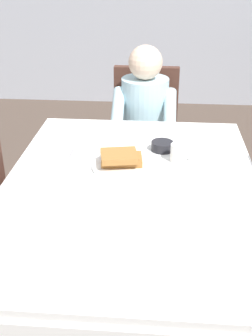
{
  "coord_description": "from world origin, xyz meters",
  "views": [
    {
      "loc": [
        0.11,
        -1.6,
        1.63
      ],
      "look_at": [
        -0.03,
        0.05,
        0.79
      ],
      "focal_mm": 46.03,
      "sensor_mm": 36.0,
      "label": 1
    }
  ],
  "objects_px": {
    "cup_coffee": "(179,153)",
    "knife_right_of_plate": "(164,170)",
    "plate_breakfast": "(122,165)",
    "dining_table_main": "(131,201)",
    "breakfast_stack": "(120,158)",
    "fork_left_of_plate": "(81,167)",
    "spoon_near_edge": "(127,202)",
    "bowl_butter": "(162,146)",
    "syrup_pitcher": "(76,150)",
    "diner_person": "(144,117)",
    "chair_diner": "(145,128)"
  },
  "relations": [
    {
      "from": "fork_left_of_plate",
      "to": "spoon_near_edge",
      "type": "height_order",
      "value": "same"
    },
    {
      "from": "dining_table_main",
      "to": "bowl_butter",
      "type": "height_order",
      "value": "bowl_butter"
    },
    {
      "from": "dining_table_main",
      "to": "knife_right_of_plate",
      "type": "xyz_separation_m",
      "value": [
        0.14,
        0.13,
        0.09
      ]
    },
    {
      "from": "dining_table_main",
      "to": "diner_person",
      "type": "relative_size",
      "value": 1.36
    },
    {
      "from": "fork_left_of_plate",
      "to": "dining_table_main",
      "type": "bearing_deg",
      "value": -115.88
    },
    {
      "from": "knife_right_of_plate",
      "to": "bowl_butter",
      "type": "bearing_deg",
      "value": -0.53
    },
    {
      "from": "plate_breakfast",
      "to": "knife_right_of_plate",
      "type": "distance_m",
      "value": 0.19
    },
    {
      "from": "diner_person",
      "to": "spoon_near_edge",
      "type": "xyz_separation_m",
      "value": [
        -0.02,
        -1.17,
        0.07
      ]
    },
    {
      "from": "bowl_butter",
      "to": "diner_person",
      "type": "bearing_deg",
      "value": 100.02
    },
    {
      "from": "bowl_butter",
      "to": "chair_diner",
      "type": "bearing_deg",
      "value": 98.14
    },
    {
      "from": "spoon_near_edge",
      "to": "diner_person",
      "type": "bearing_deg",
      "value": 91.53
    },
    {
      "from": "syrup_pitcher",
      "to": "dining_table_main",
      "type": "bearing_deg",
      "value": -40.95
    },
    {
      "from": "plate_breakfast",
      "to": "dining_table_main",
      "type": "bearing_deg",
      "value": -70.88
    },
    {
      "from": "chair_diner",
      "to": "breakfast_stack",
      "type": "height_order",
      "value": "chair_diner"
    },
    {
      "from": "diner_person",
      "to": "breakfast_stack",
      "type": "relative_size",
      "value": 5.57
    },
    {
      "from": "spoon_near_edge",
      "to": "knife_right_of_plate",
      "type": "bearing_deg",
      "value": 65.76
    },
    {
      "from": "diner_person",
      "to": "spoon_near_edge",
      "type": "height_order",
      "value": "diner_person"
    },
    {
      "from": "plate_breakfast",
      "to": "knife_right_of_plate",
      "type": "xyz_separation_m",
      "value": [
        0.19,
        -0.02,
        -0.01
      ]
    },
    {
      "from": "chair_diner",
      "to": "spoon_near_edge",
      "type": "distance_m",
      "value": 1.34
    },
    {
      "from": "dining_table_main",
      "to": "spoon_near_edge",
      "type": "relative_size",
      "value": 10.16
    },
    {
      "from": "syrup_pitcher",
      "to": "cup_coffee",
      "type": "bearing_deg",
      "value": -0.9
    },
    {
      "from": "chair_diner",
      "to": "syrup_pitcher",
      "type": "height_order",
      "value": "chair_diner"
    },
    {
      "from": "diner_person",
      "to": "cup_coffee",
      "type": "xyz_separation_m",
      "value": [
        0.2,
        -0.78,
        0.11
      ]
    },
    {
      "from": "fork_left_of_plate",
      "to": "spoon_near_edge",
      "type": "distance_m",
      "value": 0.37
    },
    {
      "from": "spoon_near_edge",
      "to": "syrup_pitcher",
      "type": "bearing_deg",
      "value": 126.82
    },
    {
      "from": "diner_person",
      "to": "breakfast_stack",
      "type": "distance_m",
      "value": 0.87
    },
    {
      "from": "diner_person",
      "to": "syrup_pitcher",
      "type": "height_order",
      "value": "diner_person"
    },
    {
      "from": "dining_table_main",
      "to": "diner_person",
      "type": "height_order",
      "value": "diner_person"
    },
    {
      "from": "bowl_butter",
      "to": "fork_left_of_plate",
      "type": "xyz_separation_m",
      "value": [
        -0.37,
        -0.22,
        -0.02
      ]
    },
    {
      "from": "plate_breakfast",
      "to": "chair_diner",
      "type": "bearing_deg",
      "value": 86.39
    },
    {
      "from": "chair_diner",
      "to": "spoon_near_edge",
      "type": "relative_size",
      "value": 6.2
    },
    {
      "from": "spoon_near_edge",
      "to": "cup_coffee",
      "type": "bearing_deg",
      "value": 63.81
    },
    {
      "from": "bowl_butter",
      "to": "knife_right_of_plate",
      "type": "relative_size",
      "value": 0.55
    },
    {
      "from": "breakfast_stack",
      "to": "plate_breakfast",
      "type": "bearing_deg",
      "value": -20.23
    },
    {
      "from": "breakfast_stack",
      "to": "cup_coffee",
      "type": "distance_m",
      "value": 0.28
    },
    {
      "from": "diner_person",
      "to": "spoon_near_edge",
      "type": "bearing_deg",
      "value": 89.06
    },
    {
      "from": "cup_coffee",
      "to": "fork_left_of_plate",
      "type": "relative_size",
      "value": 0.63
    },
    {
      "from": "cup_coffee",
      "to": "dining_table_main",
      "type": "bearing_deg",
      "value": -131.25
    },
    {
      "from": "cup_coffee",
      "to": "bowl_butter",
      "type": "bearing_deg",
      "value": 123.89
    },
    {
      "from": "knife_right_of_plate",
      "to": "spoon_near_edge",
      "type": "bearing_deg",
      "value": 150.46
    },
    {
      "from": "syrup_pitcher",
      "to": "fork_left_of_plate",
      "type": "relative_size",
      "value": 0.44
    },
    {
      "from": "diner_person",
      "to": "syrup_pitcher",
      "type": "relative_size",
      "value": 14.0
    },
    {
      "from": "chair_diner",
      "to": "syrup_pitcher",
      "type": "bearing_deg",
      "value": 72.47
    },
    {
      "from": "breakfast_stack",
      "to": "chair_diner",
      "type": "bearing_deg",
      "value": 85.91
    },
    {
      "from": "breakfast_stack",
      "to": "fork_left_of_plate",
      "type": "xyz_separation_m",
      "value": [
        -0.18,
        -0.02,
        -0.04
      ]
    },
    {
      "from": "chair_diner",
      "to": "cup_coffee",
      "type": "xyz_separation_m",
      "value": [
        0.2,
        -0.93,
        0.25
      ]
    },
    {
      "from": "breakfast_stack",
      "to": "syrup_pitcher",
      "type": "relative_size",
      "value": 2.51
    },
    {
      "from": "knife_right_of_plate",
      "to": "breakfast_stack",
      "type": "bearing_deg",
      "value": 80.53
    },
    {
      "from": "cup_coffee",
      "to": "knife_right_of_plate",
      "type": "height_order",
      "value": "cup_coffee"
    },
    {
      "from": "plate_breakfast",
      "to": "knife_right_of_plate",
      "type": "height_order",
      "value": "plate_breakfast"
    }
  ]
}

